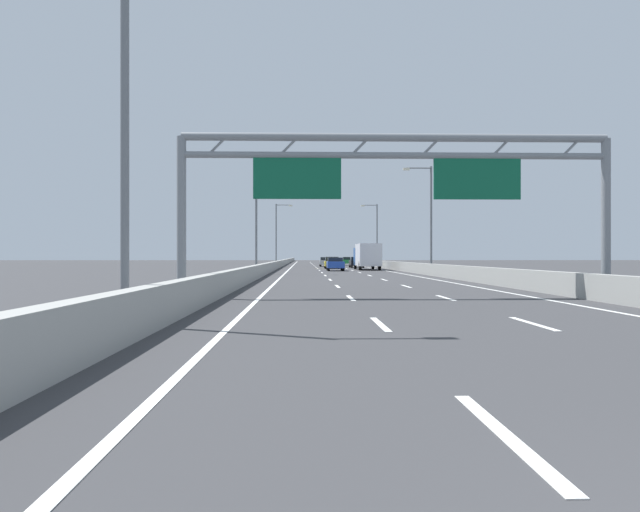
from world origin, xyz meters
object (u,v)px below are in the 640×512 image
(streetlamp_left_far, at_px, (278,231))
(black_car, at_px, (356,262))
(streetlamp_right_mid, at_px, (428,213))
(green_car, at_px, (347,261))
(streetlamp_left_near, at_px, (135,91))
(streetlamp_left_mid, at_px, (259,212))
(blue_car, at_px, (335,264))
(sign_gantry, at_px, (394,173))
(yellow_car, at_px, (332,263))
(box_truck, at_px, (367,255))
(silver_car, at_px, (326,262))
(streetlamp_right_far, at_px, (375,231))

(streetlamp_left_far, distance_m, black_car, 16.40)
(streetlamp_right_mid, height_order, green_car, streetlamp_right_mid)
(streetlamp_left_near, distance_m, green_car, 89.80)
(streetlamp_left_mid, distance_m, streetlamp_right_mid, 14.93)
(streetlamp_left_far, distance_m, blue_car, 29.75)
(sign_gantry, height_order, streetlamp_left_far, streetlamp_left_far)
(yellow_car, bearing_deg, sign_gantry, -90.06)
(green_car, distance_m, box_truck, 31.94)
(streetlamp_left_far, bearing_deg, yellow_car, -66.45)
(black_car, relative_size, yellow_car, 1.05)
(sign_gantry, relative_size, streetlamp_left_mid, 1.78)
(silver_car, bearing_deg, sign_gantry, -89.89)
(sign_gantry, xyz_separation_m, blue_car, (-0.08, 42.58, -4.10))
(streetlamp_left_mid, bearing_deg, sign_gantry, -76.45)
(streetlamp_left_near, xyz_separation_m, silver_car, (7.26, 78.89, -4.66))
(streetlamp_right_mid, height_order, blue_car, streetlamp_right_mid)
(streetlamp_left_near, height_order, streetlamp_right_far, same)
(streetlamp_left_near, distance_m, black_car, 70.55)
(blue_car, bearing_deg, yellow_car, 89.30)
(silver_car, relative_size, green_car, 1.05)
(streetlamp_left_mid, relative_size, silver_car, 2.19)
(streetlamp_right_mid, relative_size, streetlamp_right_far, 1.00)
(silver_car, distance_m, green_car, 10.83)
(streetlamp_left_far, relative_size, silver_car, 2.19)
(streetlamp_left_near, height_order, silver_car, streetlamp_left_near)
(streetlamp_left_near, distance_m, streetlamp_left_far, 80.74)
(blue_car, bearing_deg, streetlamp_right_mid, -57.38)
(sign_gantry, xyz_separation_m, streetlamp_left_near, (-7.39, -9.69, 0.56))
(streetlamp_left_near, distance_m, box_truck, 58.26)
(streetlamp_right_mid, bearing_deg, streetlamp_right_far, 90.00)
(streetlamp_right_mid, relative_size, blue_car, 2.28)
(streetlamp_left_near, xyz_separation_m, green_car, (11.20, 88.98, -4.67))
(yellow_car, distance_m, silver_car, 15.25)
(streetlamp_left_far, xyz_separation_m, blue_car, (7.31, -28.46, -4.66))
(black_car, relative_size, blue_car, 1.13)
(sign_gantry, xyz_separation_m, yellow_car, (0.05, 53.95, -4.09))
(streetlamp_left_near, bearing_deg, silver_car, 84.74)
(streetlamp_left_near, bearing_deg, streetlamp_left_far, 90.00)
(streetlamp_right_mid, height_order, streetlamp_left_far, same)
(sign_gantry, relative_size, box_truck, 1.92)
(streetlamp_left_far, relative_size, box_truck, 1.08)
(streetlamp_right_far, distance_m, blue_car, 29.83)
(streetlamp_left_far, xyz_separation_m, box_truck, (11.23, -23.69, -3.75))
(streetlamp_right_mid, distance_m, black_car, 29.78)
(streetlamp_right_mid, xyz_separation_m, streetlamp_left_far, (-14.93, 40.37, 0.00))
(streetlamp_right_mid, height_order, streetlamp_right_far, same)
(streetlamp_left_far, height_order, black_car, streetlamp_left_far)
(streetlamp_left_mid, distance_m, blue_car, 14.73)
(streetlamp_left_far, relative_size, blue_car, 2.28)
(sign_gantry, xyz_separation_m, silver_car, (-0.14, 69.20, -4.09))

